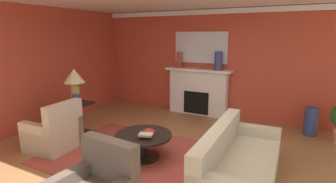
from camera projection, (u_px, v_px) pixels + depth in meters
ground_plane at (165, 164)px, 4.41m from camera, size 9.06×9.06×0.00m
wall_fireplace at (221, 64)px, 6.82m from camera, size 7.57×0.12×2.80m
wall_window at (36, 68)px, 5.98m from camera, size 0.12×6.73×2.80m
crown_moulding at (223, 11)px, 6.46m from camera, size 7.57×0.08×0.12m
area_rug at (144, 158)px, 4.62m from camera, size 3.49×2.32×0.01m
fireplace at (198, 93)px, 7.06m from camera, size 1.80×0.35×1.26m
mantel_mirror at (201, 47)px, 6.90m from camera, size 1.46×0.04×0.82m
sofa at (238, 167)px, 3.72m from camera, size 0.95×2.12×0.85m
armchair_near_window at (54, 134)px, 4.92m from camera, size 0.85×0.85×0.95m
coffee_table at (144, 140)px, 4.55m from camera, size 1.00×1.00×0.45m
side_table at (77, 116)px, 5.68m from camera, size 0.56×0.56×0.70m
table_lamp at (74, 79)px, 5.50m from camera, size 0.44×0.44×0.75m
vase_mantel_right at (218, 61)px, 6.58m from camera, size 0.20×0.20×0.48m
vase_on_side_table at (77, 100)px, 5.41m from camera, size 0.18×0.18×0.23m
vase_tall_corner at (311, 121)px, 5.62m from camera, size 0.28×0.28×0.63m
vase_mantel_left at (179, 60)px, 7.08m from camera, size 0.13×0.13×0.44m
book_red_cover at (149, 132)px, 4.56m from camera, size 0.22×0.20×0.06m
book_art_folio at (146, 135)px, 4.31m from camera, size 0.27×0.23×0.03m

